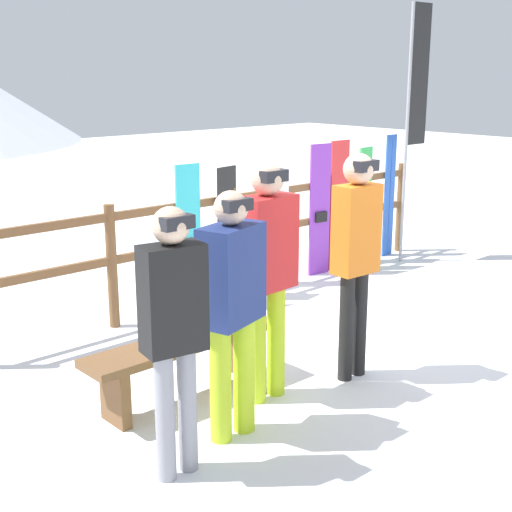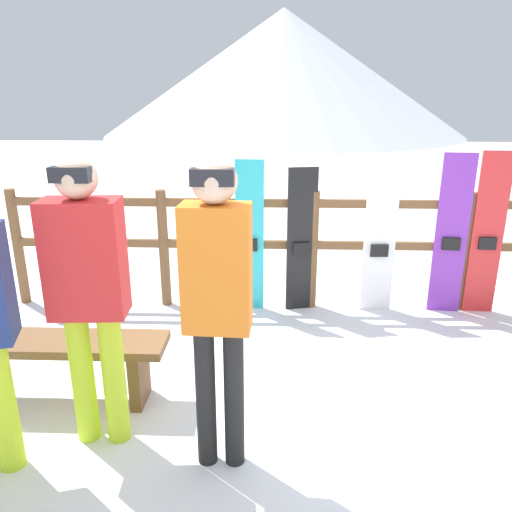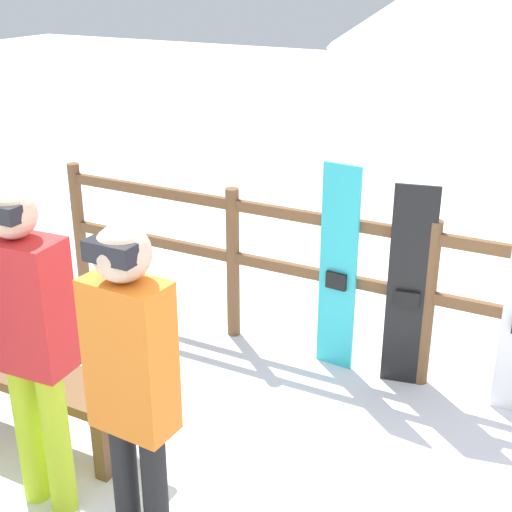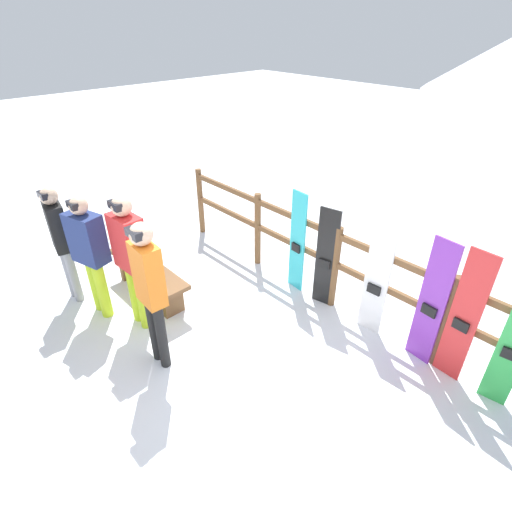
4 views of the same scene
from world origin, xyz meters
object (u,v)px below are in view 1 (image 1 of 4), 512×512
(snowboard_white, at_px, (279,226))
(snowboard_purple, at_px, (320,211))
(snowboard_black_stripe, at_px, (227,234))
(person_navy, at_px, (232,299))
(snowboard_red, at_px, (339,206))
(snowboard_cyan, at_px, (189,238))
(rental_flag, at_px, (414,101))
(person_black, at_px, (174,321))
(bench, at_px, (184,353))
(ski_pair_blue, at_px, (389,196))
(person_red, at_px, (267,264))
(person_orange, at_px, (356,246))
(snowboard_green, at_px, (364,206))

(snowboard_white, xyz_separation_m, snowboard_purple, (0.68, 0.00, 0.08))
(snowboard_black_stripe, xyz_separation_m, snowboard_purple, (1.44, 0.00, 0.07))
(person_navy, height_order, snowboard_red, person_navy)
(snowboard_cyan, bearing_deg, snowboard_black_stripe, -0.01)
(snowboard_black_stripe, xyz_separation_m, rental_flag, (2.78, -0.30, 1.32))
(person_navy, bearing_deg, rental_flag, 23.33)
(snowboard_white, bearing_deg, person_black, -142.56)
(bench, xyz_separation_m, snowboard_purple, (3.24, 1.65, 0.42))
(snowboard_black_stripe, relative_size, snowboard_white, 1.02)
(snowboard_purple, relative_size, rental_flag, 0.49)
(person_black, xyz_separation_m, snowboard_black_stripe, (2.46, 2.46, -0.28))
(snowboard_purple, xyz_separation_m, ski_pair_blue, (1.34, 0.00, 0.02))
(bench, xyz_separation_m, ski_pair_blue, (4.57, 1.65, 0.44))
(snowboard_cyan, bearing_deg, ski_pair_blue, 0.06)
(snowboard_purple, bearing_deg, bench, -152.98)
(person_red, distance_m, snowboard_purple, 3.46)
(bench, distance_m, rental_flag, 5.06)
(snowboard_black_stripe, relative_size, snowboard_purple, 0.91)
(snowboard_black_stripe, bearing_deg, person_navy, -129.27)
(snowboard_purple, height_order, snowboard_red, snowboard_red)
(snowboard_black_stripe, height_order, snowboard_white, snowboard_black_stripe)
(snowboard_white, bearing_deg, bench, -147.18)
(person_orange, bearing_deg, snowboard_red, 43.60)
(person_orange, distance_m, person_navy, 1.34)
(person_black, xyz_separation_m, person_red, (1.12, 0.41, 0.05))
(snowboard_black_stripe, distance_m, snowboard_white, 0.76)
(person_red, bearing_deg, rental_flag, 23.00)
(bench, relative_size, ski_pair_blue, 0.99)
(snowboard_black_stripe, height_order, snowboard_green, snowboard_green)
(bench, distance_m, person_navy, 0.91)
(person_black, height_order, snowboard_white, person_black)
(bench, xyz_separation_m, person_black, (-0.66, -0.81, 0.63))
(person_red, relative_size, snowboard_cyan, 1.18)
(bench, height_order, rental_flag, rental_flag)
(person_black, distance_m, snowboard_cyan, 3.15)
(snowboard_green, bearing_deg, rental_flag, -30.52)
(person_navy, relative_size, snowboard_white, 1.19)
(person_red, distance_m, snowboard_red, 3.73)
(person_red, relative_size, snowboard_green, 1.20)
(person_red, distance_m, snowboard_green, 4.15)
(person_orange, xyz_separation_m, ski_pair_blue, (3.34, 2.24, -0.29))
(person_navy, bearing_deg, snowboard_black_stripe, 50.73)
(person_red, bearing_deg, bench, 139.35)
(bench, xyz_separation_m, person_navy, (-0.10, -0.67, 0.60))
(snowboard_black_stripe, bearing_deg, person_black, -134.95)
(person_black, relative_size, snowboard_black_stripe, 1.16)
(person_red, xyz_separation_m, snowboard_black_stripe, (1.34, 2.05, -0.33))
(snowboard_black_stripe, bearing_deg, ski_pair_blue, 0.07)
(bench, xyz_separation_m, snowboard_green, (4.07, 1.65, 0.37))
(bench, bearing_deg, rental_flag, 16.39)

